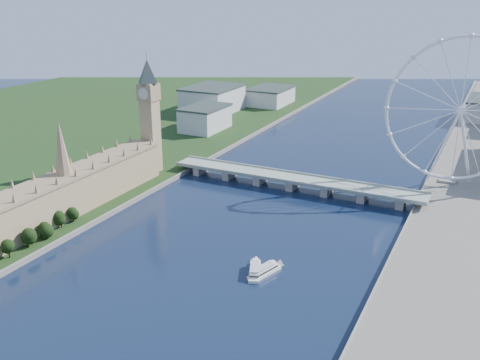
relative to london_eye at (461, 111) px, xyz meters
The scene contains 7 objects.
parliament_range 313.29m from the london_eye, 143.26° to the right, with size 24.00×200.00×70.00m.
big_ben 259.68m from the london_eye, 162.73° to the right, with size 20.02×20.02×110.00m.
westminster_bridge 145.38m from the london_eye, 155.34° to the right, with size 220.00×22.00×9.50m.
london_eye is the anchor object (origin of this frame).
city_skyline 226.06m from the london_eye, 111.50° to the left, with size 505.00×280.00×32.00m.
tour_boat_near 229.64m from the london_eye, 113.81° to the right, with size 6.78×26.68×5.87m, color white, non-canonical shape.
tour_boat_far 225.85m from the london_eye, 112.70° to the right, with size 6.82×26.84×5.90m, color white, non-canonical shape.
Camera 1 is at (147.47, -101.02, 160.00)m, focal length 40.00 mm.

